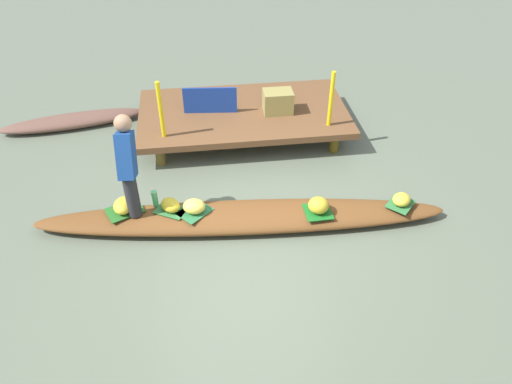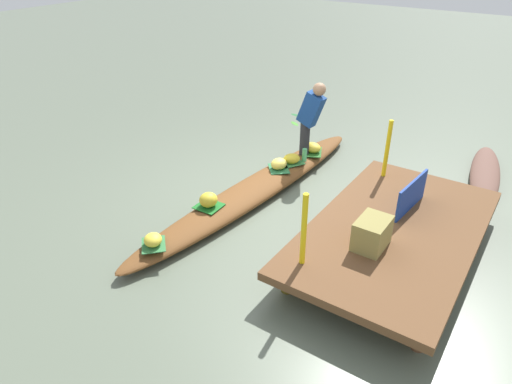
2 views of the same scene
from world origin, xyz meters
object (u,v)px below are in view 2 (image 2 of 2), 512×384
(banana_bunch_3, at_px, (292,159))
(banana_bunch_4, at_px, (153,240))
(vendor_boat, at_px, (256,189))
(water_bottle, at_px, (304,155))
(moored_boat, at_px, (485,174))
(produce_crate, at_px, (372,233))
(vendor_person, at_px, (311,115))
(banana_bunch_2, at_px, (312,147))
(market_banner, at_px, (412,195))
(banana_bunch_1, at_px, (208,200))
(banana_bunch_0, at_px, (279,164))

(banana_bunch_3, distance_m, banana_bunch_4, 2.82)
(vendor_boat, distance_m, banana_bunch_4, 1.98)
(water_bottle, bearing_deg, banana_bunch_4, -7.14)
(banana_bunch_3, relative_size, banana_bunch_4, 1.09)
(moored_boat, height_order, produce_crate, produce_crate)
(vendor_person, bearing_deg, produce_crate, 42.45)
(banana_bunch_2, xyz_separation_m, banana_bunch_3, (0.56, -0.07, -0.00))
(banana_bunch_4, bearing_deg, market_banner, 133.54)
(banana_bunch_1, relative_size, water_bottle, 1.18)
(market_banner, bearing_deg, banana_bunch_2, -114.92)
(banana_bunch_0, xyz_separation_m, market_banner, (0.33, 2.13, 0.29))
(moored_boat, distance_m, banana_bunch_0, 3.28)
(banana_bunch_2, xyz_separation_m, water_bottle, (0.37, 0.06, 0.02))
(banana_bunch_0, distance_m, banana_bunch_2, 0.86)
(banana_bunch_4, height_order, market_banner, market_banner)
(vendor_boat, relative_size, moored_boat, 2.26)
(banana_bunch_0, relative_size, banana_bunch_3, 1.04)
(banana_bunch_4, bearing_deg, water_bottle, 172.86)
(banana_bunch_1, relative_size, banana_bunch_4, 1.04)
(moored_boat, xyz_separation_m, banana_bunch_3, (1.60, -2.61, 0.21))
(moored_boat, distance_m, market_banner, 2.33)
(produce_crate, bearing_deg, vendor_boat, -110.87)
(banana_bunch_4, relative_size, water_bottle, 1.13)
(vendor_boat, distance_m, market_banner, 2.24)
(banana_bunch_3, relative_size, water_bottle, 1.24)
(banana_bunch_1, height_order, vendor_person, vendor_person)
(banana_bunch_0, height_order, water_bottle, water_bottle)
(vendor_boat, bearing_deg, vendor_person, 176.26)
(banana_bunch_0, bearing_deg, vendor_boat, -4.38)
(vendor_boat, bearing_deg, banana_bunch_1, -4.90)
(produce_crate, bearing_deg, banana_bunch_2, -139.42)
(banana_bunch_0, xyz_separation_m, banana_bunch_2, (-0.84, 0.14, -0.00))
(banana_bunch_2, distance_m, market_banner, 2.33)
(water_bottle, xyz_separation_m, produce_crate, (1.82, 1.83, 0.24))
(vendor_boat, xyz_separation_m, water_bottle, (-1.04, 0.24, 0.21))
(banana_bunch_2, distance_m, banana_bunch_3, 0.57)
(produce_crate, bearing_deg, vendor_person, -137.55)
(banana_bunch_2, relative_size, banana_bunch_4, 1.27)
(banana_bunch_4, xyz_separation_m, vendor_person, (-3.23, 0.32, 0.62))
(banana_bunch_4, distance_m, vendor_person, 3.31)
(produce_crate, bearing_deg, moored_boat, 168.49)
(banana_bunch_1, bearing_deg, produce_crate, 93.37)
(vendor_boat, relative_size, market_banner, 6.25)
(vendor_person, height_order, water_bottle, vendor_person)
(banana_bunch_1, bearing_deg, vendor_boat, 170.66)
(banana_bunch_3, bearing_deg, banana_bunch_1, -8.44)
(banana_bunch_2, distance_m, banana_bunch_4, 3.39)
(banana_bunch_1, bearing_deg, banana_bunch_2, 171.92)
(banana_bunch_0, xyz_separation_m, banana_bunch_1, (1.48, -0.19, 0.02))
(vendor_person, bearing_deg, banana_bunch_1, -8.67)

